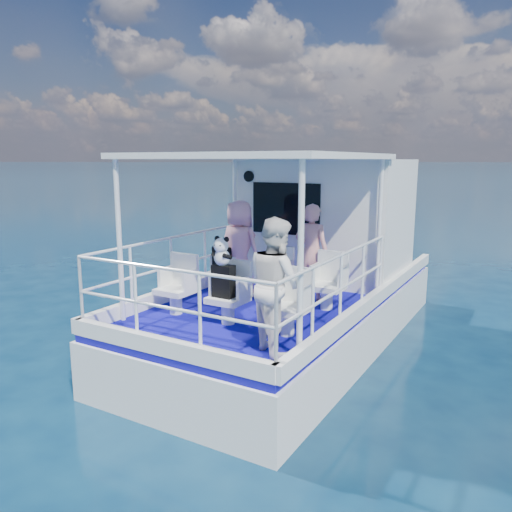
% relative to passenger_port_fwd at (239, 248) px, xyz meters
% --- Properties ---
extents(ground, '(2000.00, 2000.00, 0.00)m').
position_rel_passenger_port_fwd_xyz_m(ground, '(0.68, -0.27, -1.68)').
color(ground, '#08243F').
rests_on(ground, ground).
extents(hull, '(3.00, 7.00, 1.60)m').
position_rel_passenger_port_fwd_xyz_m(hull, '(0.68, 0.73, -1.68)').
color(hull, white).
rests_on(hull, ground).
extents(deck, '(2.90, 6.90, 0.10)m').
position_rel_passenger_port_fwd_xyz_m(deck, '(0.68, 0.73, -0.83)').
color(deck, '#0D097B').
rests_on(deck, hull).
extents(cabin, '(2.85, 2.00, 2.20)m').
position_rel_passenger_port_fwd_xyz_m(cabin, '(0.68, 2.03, 0.32)').
color(cabin, white).
rests_on(cabin, deck).
extents(canopy, '(3.00, 3.20, 0.08)m').
position_rel_passenger_port_fwd_xyz_m(canopy, '(0.68, -0.47, 1.46)').
color(canopy, white).
rests_on(canopy, cabin).
extents(canopy_posts, '(2.77, 2.97, 2.20)m').
position_rel_passenger_port_fwd_xyz_m(canopy_posts, '(0.68, -0.52, 0.32)').
color(canopy_posts, white).
rests_on(canopy_posts, deck).
extents(railings, '(2.84, 3.59, 1.00)m').
position_rel_passenger_port_fwd_xyz_m(railings, '(0.68, -0.85, -0.28)').
color(railings, white).
rests_on(railings, deck).
extents(seat_port_fwd, '(0.48, 0.46, 0.38)m').
position_rel_passenger_port_fwd_xyz_m(seat_port_fwd, '(-0.22, -0.07, -0.59)').
color(seat_port_fwd, white).
rests_on(seat_port_fwd, deck).
extents(seat_center_fwd, '(0.48, 0.46, 0.38)m').
position_rel_passenger_port_fwd_xyz_m(seat_center_fwd, '(0.68, -0.07, -0.59)').
color(seat_center_fwd, white).
rests_on(seat_center_fwd, deck).
extents(seat_stbd_fwd, '(0.48, 0.46, 0.38)m').
position_rel_passenger_port_fwd_xyz_m(seat_stbd_fwd, '(1.58, -0.07, -0.59)').
color(seat_stbd_fwd, white).
rests_on(seat_stbd_fwd, deck).
extents(seat_port_aft, '(0.48, 0.46, 0.38)m').
position_rel_passenger_port_fwd_xyz_m(seat_port_aft, '(-0.22, -1.37, -0.59)').
color(seat_port_aft, white).
rests_on(seat_port_aft, deck).
extents(seat_center_aft, '(0.48, 0.46, 0.38)m').
position_rel_passenger_port_fwd_xyz_m(seat_center_aft, '(0.68, -1.37, -0.59)').
color(seat_center_aft, white).
rests_on(seat_center_aft, deck).
extents(seat_stbd_aft, '(0.48, 0.46, 0.38)m').
position_rel_passenger_port_fwd_xyz_m(seat_stbd_aft, '(1.58, -1.37, -0.59)').
color(seat_stbd_aft, white).
rests_on(seat_stbd_aft, deck).
extents(passenger_port_fwd, '(0.61, 0.46, 1.55)m').
position_rel_passenger_port_fwd_xyz_m(passenger_port_fwd, '(0.00, 0.00, 0.00)').
color(passenger_port_fwd, pink).
rests_on(passenger_port_fwd, deck).
extents(passenger_stbd_fwd, '(0.56, 0.37, 1.53)m').
position_rel_passenger_port_fwd_xyz_m(passenger_stbd_fwd, '(1.18, 0.24, -0.01)').
color(passenger_stbd_fwd, '#D48989').
rests_on(passenger_stbd_fwd, deck).
extents(passenger_stbd_aft, '(0.96, 0.93, 1.56)m').
position_rel_passenger_port_fwd_xyz_m(passenger_stbd_aft, '(1.69, -1.89, 0.00)').
color(passenger_stbd_aft, white).
rests_on(passenger_stbd_aft, deck).
extents(backpack_port, '(0.32, 0.18, 0.42)m').
position_rel_passenger_port_fwd_xyz_m(backpack_port, '(-0.23, -0.13, -0.19)').
color(backpack_port, black).
rests_on(backpack_port, seat_port_fwd).
extents(backpack_center, '(0.29, 0.16, 0.44)m').
position_rel_passenger_port_fwd_xyz_m(backpack_center, '(0.64, -1.42, -0.18)').
color(backpack_center, black).
rests_on(backpack_center, seat_center_aft).
extents(compact_camera, '(0.10, 0.06, 0.06)m').
position_rel_passenger_port_fwd_xyz_m(compact_camera, '(-0.23, -0.12, 0.05)').
color(compact_camera, black).
rests_on(compact_camera, backpack_port).
extents(panda, '(0.25, 0.21, 0.38)m').
position_rel_passenger_port_fwd_xyz_m(panda, '(0.64, -1.44, 0.23)').
color(panda, white).
rests_on(panda, backpack_center).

